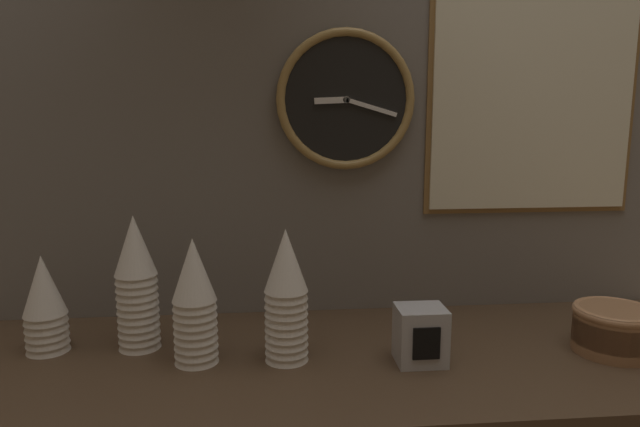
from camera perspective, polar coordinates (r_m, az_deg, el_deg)
The scene contains 10 objects.
ground_plane at distance 1.17m, azimuth 2.36°, elevation -14.60°, with size 1.60×0.56×0.04m, color #4C3826.
wall_tiled_back at distance 1.33m, azimuth 0.96°, elevation 12.47°, with size 1.60×0.03×1.05m.
cup_stack_left at distance 1.20m, azimuth -17.87°, elevation -6.60°, with size 0.08×0.08×0.27m.
cup_stack_far_left at distance 1.26m, azimuth -25.83°, elevation -8.13°, with size 0.08×0.08×0.20m.
cup_stack_center at distance 1.09m, azimuth -3.41°, elevation -8.20°, with size 0.08×0.08×0.26m.
cup_stack_center_left at distance 1.10m, azimuth -12.44°, elevation -8.56°, with size 0.08×0.08×0.24m.
bowl_stack_far_right at distance 1.29m, azimuth 27.32°, elevation -10.14°, with size 0.16×0.16×0.09m.
wall_clock at distance 1.30m, azimuth 2.60°, elevation 11.29°, with size 0.31×0.03×0.31m.
menu_board at distance 1.44m, azimuth 20.50°, elevation 10.36°, with size 0.50×0.01×0.52m.
napkin_dispenser at distance 1.12m, azimuth 10.02°, elevation -11.88°, with size 0.09×0.08×0.11m.
Camera 1 is at (-0.15, -1.06, 0.47)m, focal length 32.00 mm.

